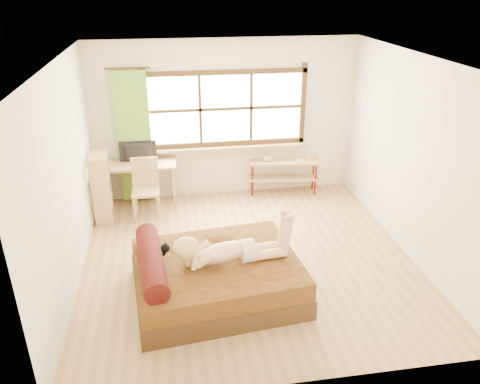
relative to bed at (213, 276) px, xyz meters
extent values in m
plane|color=#9E754C|center=(0.56, 0.73, -0.27)|extent=(4.50, 4.50, 0.00)
plane|color=white|center=(0.56, 0.73, 2.43)|extent=(4.50, 4.50, 0.00)
plane|color=silver|center=(0.56, 2.98, 1.08)|extent=(4.50, 0.00, 4.50)
plane|color=silver|center=(0.56, -1.52, 1.08)|extent=(4.50, 0.00, 4.50)
plane|color=silver|center=(-1.69, 0.73, 1.08)|extent=(0.00, 4.50, 4.50)
plane|color=silver|center=(2.81, 0.73, 1.08)|extent=(0.00, 4.50, 4.50)
cube|color=#FFEDBF|center=(0.56, 2.98, 1.28)|extent=(2.60, 0.01, 1.30)
cube|color=#A77A5A|center=(0.56, 2.90, 0.61)|extent=(2.80, 0.16, 0.04)
cube|color=#4D7C21|center=(-0.99, 2.86, 0.88)|extent=(0.55, 0.10, 2.20)
cube|color=#30200E|center=(0.05, 0.01, -0.14)|extent=(2.12, 1.77, 0.25)
cube|color=#38210C|center=(0.05, 0.01, 0.10)|extent=(2.08, 1.73, 0.25)
cylinder|color=black|center=(-0.71, -0.07, 0.34)|extent=(0.41, 1.36, 0.28)
cube|color=#A77A5A|center=(-0.94, 2.68, 0.48)|extent=(1.23, 0.58, 0.04)
cube|color=#A77A5A|center=(-1.51, 2.47, 0.10)|extent=(0.05, 0.05, 0.73)
cube|color=#A77A5A|center=(-0.39, 2.45, 0.10)|extent=(0.05, 0.05, 0.73)
cube|color=#A77A5A|center=(-1.50, 2.92, 0.10)|extent=(0.05, 0.05, 0.73)
cube|color=#A77A5A|center=(-0.38, 2.90, 0.10)|extent=(0.05, 0.05, 0.73)
imported|color=black|center=(-0.94, 2.73, 0.67)|extent=(0.61, 0.09, 0.35)
cube|color=#A77A5A|center=(-0.84, 2.23, 0.18)|extent=(0.43, 0.43, 0.04)
cube|color=#A77A5A|center=(-0.84, 2.43, 0.45)|extent=(0.43, 0.05, 0.49)
cube|color=#A77A5A|center=(-1.03, 2.05, -0.05)|extent=(0.04, 0.04, 0.43)
cube|color=#A77A5A|center=(-0.66, 2.05, -0.05)|extent=(0.04, 0.04, 0.43)
cube|color=#A77A5A|center=(-1.02, 2.42, -0.05)|extent=(0.04, 0.04, 0.43)
cube|color=#A77A5A|center=(-0.66, 2.41, -0.05)|extent=(0.04, 0.04, 0.43)
cube|color=#A77A5A|center=(1.57, 2.80, 0.33)|extent=(1.25, 0.45, 0.04)
cube|color=#A77A5A|center=(1.57, 2.80, 0.02)|extent=(1.25, 0.45, 0.03)
cylinder|color=#6B0E09|center=(1.00, 2.75, 0.04)|extent=(0.04, 0.04, 0.61)
cylinder|color=#6B0E09|center=(2.11, 2.61, 0.04)|extent=(0.04, 0.04, 0.61)
cylinder|color=#6B0E09|center=(1.03, 2.99, 0.04)|extent=(0.04, 0.04, 0.61)
cylinder|color=#6B0E09|center=(2.14, 2.86, 0.04)|extent=(0.04, 0.04, 0.61)
cube|color=gold|center=(2.02, 2.75, 0.39)|extent=(0.11, 0.11, 0.08)
imported|color=gray|center=(1.27, 2.80, 0.40)|extent=(0.15, 0.15, 0.11)
imported|color=gray|center=(1.77, 2.80, 0.35)|extent=(0.17, 0.21, 0.02)
cube|color=#A77A5A|center=(-1.52, 2.24, -0.22)|extent=(0.29, 0.47, 0.03)
cube|color=#A77A5A|center=(-1.52, 2.24, 0.12)|extent=(0.29, 0.47, 0.03)
cube|color=#A77A5A|center=(-1.52, 2.24, 0.47)|extent=(0.29, 0.47, 0.03)
cube|color=#A77A5A|center=(-1.52, 2.24, 0.81)|extent=(0.29, 0.47, 0.03)
cube|color=#A77A5A|center=(-1.51, 2.01, 0.29)|extent=(0.27, 0.04, 1.10)
cube|color=#A77A5A|center=(-1.53, 2.46, 0.29)|extent=(0.27, 0.04, 1.10)
camera|label=1|loc=(-0.42, -4.72, 3.31)|focal=35.00mm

